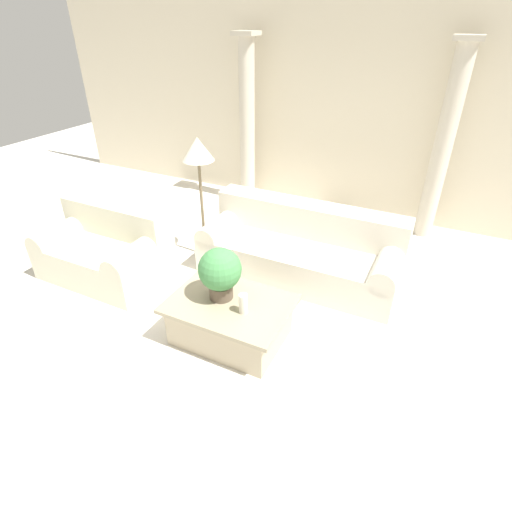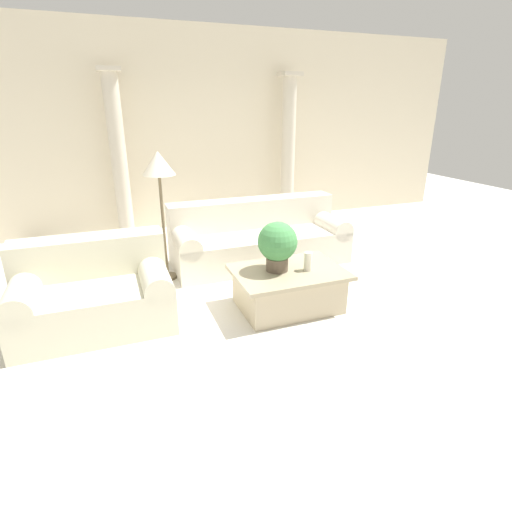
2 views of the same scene
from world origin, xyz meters
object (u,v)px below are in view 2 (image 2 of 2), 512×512
(loveseat, at_px, (93,292))
(potted_plant, at_px, (277,244))
(coffee_table, at_px, (288,288))
(sofa_long, at_px, (258,238))
(floor_lamp, at_px, (159,171))

(loveseat, xyz_separation_m, potted_plant, (1.77, -0.32, 0.37))
(coffee_table, bearing_deg, loveseat, 168.99)
(sofa_long, distance_m, loveseat, 2.30)
(potted_plant, bearing_deg, sofa_long, 77.10)
(loveseat, bearing_deg, sofa_long, 25.83)
(coffee_table, height_order, floor_lamp, floor_lamp)
(coffee_table, bearing_deg, potted_plant, 159.45)
(coffee_table, bearing_deg, sofa_long, 82.06)
(coffee_table, bearing_deg, floor_lamp, 131.17)
(sofa_long, height_order, potted_plant, potted_plant)
(potted_plant, xyz_separation_m, floor_lamp, (-0.95, 1.18, 0.60))
(sofa_long, bearing_deg, coffee_table, -97.94)
(loveseat, bearing_deg, floor_lamp, 46.33)
(sofa_long, distance_m, coffee_table, 1.39)
(sofa_long, bearing_deg, loveseat, -154.17)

